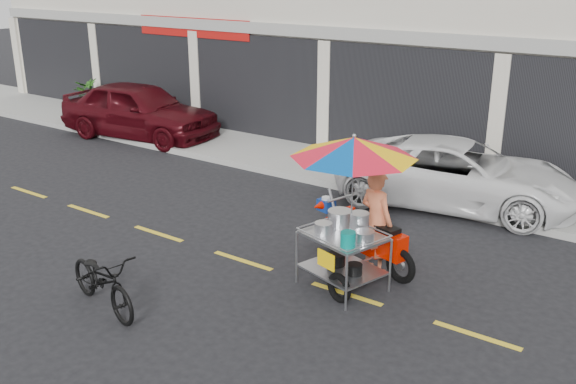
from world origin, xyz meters
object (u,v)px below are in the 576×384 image
Objects in this scene: near_bicycle at (103,281)px; food_vendor_rig at (360,188)px; white_pickup at (459,174)px; maroon_sedan at (139,110)px.

food_vendor_rig is at bearing -28.33° from near_bicycle.
white_pickup is at bearing -7.11° from near_bicycle.
food_vendor_rig is (9.45, -4.21, 0.71)m from maroon_sedan.
white_pickup is 2.83× the size of near_bicycle.
food_vendor_rig is (2.50, 2.87, 1.07)m from near_bicycle.
white_pickup is 7.43m from near_bicycle.
maroon_sedan is 2.76× the size of near_bicycle.
near_bicycle is at bearing -142.20° from maroon_sedan.
food_vendor_rig is (-0.02, -4.12, 0.84)m from white_pickup.
food_vendor_rig reaches higher than near_bicycle.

